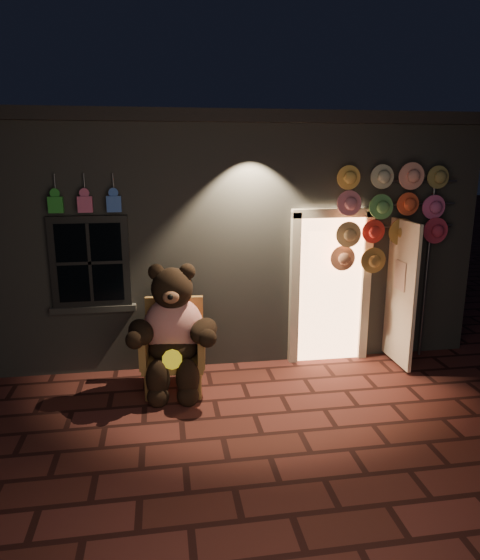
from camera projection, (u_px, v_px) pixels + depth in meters
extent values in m
plane|color=#5C2823|center=(255.00, 415.00, 5.71)|extent=(60.00, 60.00, 0.00)
cube|color=slate|center=(215.00, 225.00, 9.15)|extent=(7.00, 5.00, 3.30)
cube|color=black|center=(214.00, 127.00, 8.73)|extent=(7.30, 5.30, 0.16)
cube|color=black|center=(90.00, 262.00, 6.45)|extent=(1.00, 0.10, 1.20)
cube|color=black|center=(90.00, 263.00, 6.42)|extent=(0.82, 0.06, 1.02)
cube|color=slate|center=(94.00, 309.00, 6.60)|extent=(1.10, 0.14, 0.08)
cube|color=#FFAF72|center=(329.00, 289.00, 7.08)|extent=(0.92, 0.10, 2.10)
cube|color=beige|center=(294.00, 291.00, 6.97)|extent=(0.12, 0.12, 2.20)
cube|color=beige|center=(365.00, 288.00, 7.13)|extent=(0.12, 0.12, 2.20)
cube|color=beige|center=(333.00, 213.00, 6.79)|extent=(1.16, 0.12, 0.12)
cube|color=beige|center=(401.00, 293.00, 6.86)|extent=(0.05, 0.80, 2.00)
cube|color=green|center=(56.00, 205.00, 6.14)|extent=(0.18, 0.07, 0.20)
cylinder|color=#59595E|center=(55.00, 184.00, 6.14)|extent=(0.02, 0.02, 0.25)
cube|color=#C7527D|center=(85.00, 204.00, 6.19)|extent=(0.18, 0.07, 0.20)
cylinder|color=#59595E|center=(84.00, 184.00, 6.19)|extent=(0.02, 0.02, 0.25)
cube|color=blue|center=(114.00, 204.00, 6.25)|extent=(0.18, 0.07, 0.20)
cylinder|color=#59595E|center=(113.00, 183.00, 6.24)|extent=(0.02, 0.02, 0.25)
cube|color=olive|center=(174.00, 360.00, 6.26)|extent=(0.80, 0.75, 0.11)
cube|color=olive|center=(175.00, 324.00, 6.48)|extent=(0.74, 0.15, 0.74)
cube|color=olive|center=(145.00, 346.00, 6.17)|extent=(0.14, 0.64, 0.42)
cube|color=olive|center=(202.00, 344.00, 6.21)|extent=(0.14, 0.64, 0.42)
cylinder|color=olive|center=(147.00, 388.00, 6.01)|extent=(0.05, 0.05, 0.34)
cylinder|color=olive|center=(199.00, 386.00, 6.05)|extent=(0.05, 0.05, 0.34)
cylinder|color=olive|center=(152.00, 368.00, 6.58)|extent=(0.05, 0.05, 0.34)
cylinder|color=olive|center=(200.00, 366.00, 6.62)|extent=(0.05, 0.05, 0.34)
ellipsoid|color=red|center=(174.00, 327.00, 6.22)|extent=(0.80, 0.67, 0.79)
ellipsoid|color=black|center=(174.00, 347.00, 6.19)|extent=(0.66, 0.58, 0.37)
sphere|color=black|center=(172.00, 288.00, 6.04)|extent=(0.55, 0.55, 0.51)
sphere|color=black|center=(156.00, 272.00, 6.01)|extent=(0.20, 0.20, 0.20)
sphere|color=black|center=(187.00, 272.00, 6.04)|extent=(0.20, 0.20, 0.20)
ellipsoid|color=brown|center=(171.00, 297.00, 5.83)|extent=(0.21, 0.16, 0.16)
ellipsoid|color=black|center=(141.00, 332.00, 5.95)|extent=(0.41, 0.57, 0.29)
ellipsoid|color=black|center=(204.00, 331.00, 6.00)|extent=(0.48, 0.59, 0.29)
ellipsoid|color=black|center=(158.00, 379.00, 5.92)|extent=(0.29, 0.29, 0.49)
ellipsoid|color=black|center=(188.00, 378.00, 5.94)|extent=(0.29, 0.29, 0.49)
sphere|color=black|center=(158.00, 397.00, 5.91)|extent=(0.26, 0.26, 0.26)
sphere|color=black|center=(188.00, 396.00, 5.93)|extent=(0.26, 0.26, 0.26)
cylinder|color=yellow|center=(172.00, 359.00, 5.87)|extent=(0.25, 0.12, 0.23)
cylinder|color=#59595E|center=(427.00, 265.00, 7.13)|extent=(0.04, 0.04, 2.75)
cylinder|color=#59595E|center=(415.00, 182.00, 6.78)|extent=(1.22, 0.03, 0.03)
cylinder|color=#59595E|center=(413.00, 204.00, 6.85)|extent=(1.22, 0.03, 0.03)
cylinder|color=#59595E|center=(411.00, 226.00, 6.92)|extent=(1.22, 0.03, 0.03)
cylinder|color=#FFC455|center=(350.00, 178.00, 6.56)|extent=(0.35, 0.11, 0.35)
cylinder|color=beige|center=(380.00, 178.00, 6.59)|extent=(0.35, 0.11, 0.35)
cylinder|color=#FFAB9A|center=(410.00, 178.00, 6.63)|extent=(0.35, 0.11, 0.35)
cylinder|color=#9C9150|center=(436.00, 178.00, 6.75)|extent=(0.35, 0.11, 0.35)
cylinder|color=pink|center=(349.00, 206.00, 6.62)|extent=(0.35, 0.11, 0.35)
cylinder|color=#5DAC5D|center=(379.00, 206.00, 6.65)|extent=(0.35, 0.11, 0.35)
cylinder|color=#FE5C35|center=(405.00, 205.00, 6.77)|extent=(0.35, 0.11, 0.35)
cylinder|color=pink|center=(434.00, 204.00, 6.80)|extent=(0.35, 0.11, 0.35)
cylinder|color=#E8BA75|center=(348.00, 233.00, 6.68)|extent=(0.35, 0.11, 0.35)
cylinder|color=red|center=(375.00, 231.00, 6.80)|extent=(0.35, 0.11, 0.35)
cylinder|color=#B2883C|center=(404.00, 231.00, 6.83)|extent=(0.35, 0.11, 0.35)
cylinder|color=#C73353|center=(433.00, 231.00, 6.86)|extent=(0.35, 0.11, 0.35)
cylinder|color=tan|center=(345.00, 258.00, 6.82)|extent=(0.35, 0.11, 0.35)
cylinder|color=olive|center=(374.00, 257.00, 6.85)|extent=(0.35, 0.11, 0.35)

